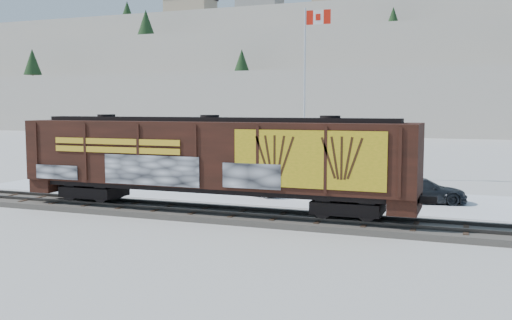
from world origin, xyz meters
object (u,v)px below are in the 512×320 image
at_px(flagpole, 306,116).
at_px(car_dark, 422,190).
at_px(car_silver, 254,182).
at_px(car_white, 319,182).
at_px(hopper_railcar, 210,157).

xyz_separation_m(flagpole, car_dark, (8.82, -7.74, -3.87)).
relative_size(car_silver, car_white, 0.86).
bearing_deg(hopper_railcar, flagpole, 88.53).
xyz_separation_m(hopper_railcar, car_dark, (9.21, 7.48, -2.15)).
relative_size(car_white, car_dark, 1.11).
bearing_deg(car_silver, flagpole, 11.11).
distance_m(flagpole, car_white, 8.99).
distance_m(hopper_railcar, car_white, 8.53).
bearing_deg(hopper_railcar, car_silver, 93.58).
xyz_separation_m(car_silver, car_dark, (9.64, 0.55, -0.08)).
height_order(car_silver, car_dark, car_silver).
relative_size(hopper_railcar, car_white, 3.78).
distance_m(flagpole, car_silver, 9.16).
relative_size(flagpole, car_white, 2.38).
bearing_deg(flagpole, car_dark, -41.28).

